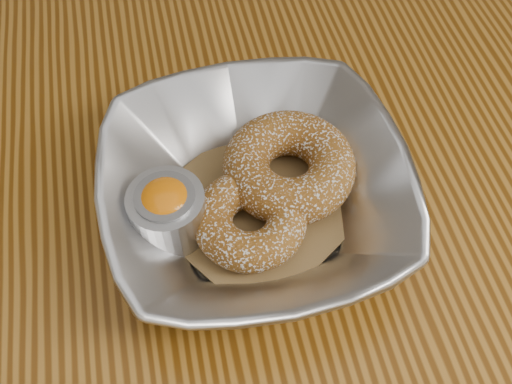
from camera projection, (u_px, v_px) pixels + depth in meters
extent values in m
cube|color=brown|center=(407.00, 262.00, 0.49)|extent=(1.20, 0.80, 0.04)
imported|color=#B1B3B8|center=(256.00, 192.00, 0.47)|extent=(0.24, 0.24, 0.06)
cube|color=brown|center=(256.00, 206.00, 0.49)|extent=(0.20, 0.20, 0.00)
torus|color=brown|center=(289.00, 166.00, 0.49)|extent=(0.13, 0.13, 0.04)
torus|color=brown|center=(250.00, 220.00, 0.46)|extent=(0.12, 0.12, 0.03)
cylinder|color=#B1B3B8|center=(168.00, 213.00, 0.46)|extent=(0.06, 0.06, 0.04)
cylinder|color=gray|center=(168.00, 211.00, 0.46)|extent=(0.05, 0.05, 0.04)
ellipsoid|color=orange|center=(165.00, 201.00, 0.45)|extent=(0.04, 0.04, 0.03)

